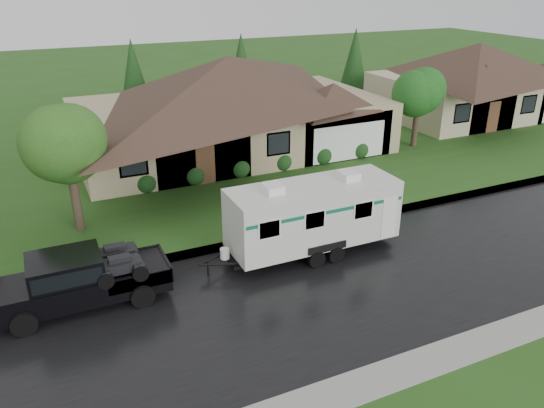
{
  "coord_description": "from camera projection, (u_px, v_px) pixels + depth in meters",
  "views": [
    {
      "loc": [
        -8.89,
        -15.65,
        10.21
      ],
      "look_at": [
        -0.73,
        2.0,
        1.67
      ],
      "focal_mm": 35.0,
      "sensor_mm": 36.0,
      "label": 1
    }
  ],
  "objects": [
    {
      "name": "ground",
      "position": [
        311.0,
        259.0,
        20.53
      ],
      "size": [
        140.0,
        140.0,
        0.0
      ],
      "primitive_type": "plane",
      "color": "#274D18",
      "rests_on": "ground"
    },
    {
      "name": "road",
      "position": [
        338.0,
        284.0,
        18.87
      ],
      "size": [
        140.0,
        8.0,
        0.01
      ],
      "primitive_type": "cube",
      "color": "black",
      "rests_on": "ground"
    },
    {
      "name": "curb",
      "position": [
        285.0,
        233.0,
        22.37
      ],
      "size": [
        140.0,
        0.5,
        0.15
      ],
      "primitive_type": "cube",
      "color": "gray",
      "rests_on": "ground"
    },
    {
      "name": "lawn",
      "position": [
        195.0,
        149.0,
        32.96
      ],
      "size": [
        140.0,
        26.0,
        0.15
      ],
      "primitive_type": "cube",
      "color": "#274D18",
      "rests_on": "ground"
    },
    {
      "name": "house_main",
      "position": [
        235.0,
        93.0,
        31.47
      ],
      "size": [
        19.44,
        10.8,
        6.9
      ],
      "color": "gray",
      "rests_on": "lawn"
    },
    {
      "name": "house_neighbor",
      "position": [
        481.0,
        72.0,
        39.67
      ],
      "size": [
        15.12,
        9.72,
        6.45
      ],
      "color": "#B8AC88",
      "rests_on": "lawn"
    },
    {
      "name": "tree_left_green",
      "position": [
        67.0,
        145.0,
        21.11
      ],
      "size": [
        3.24,
        3.24,
        5.36
      ],
      "color": "#382B1E",
      "rests_on": "lawn"
    },
    {
      "name": "tree_right_green",
      "position": [
        419.0,
        91.0,
        32.01
      ],
      "size": [
        2.99,
        2.99,
        4.95
      ],
      "color": "#382B1E",
      "rests_on": "lawn"
    },
    {
      "name": "shrub_row",
      "position": [
        261.0,
        164.0,
        28.77
      ],
      "size": [
        13.6,
        1.0,
        1.0
      ],
      "color": "#143814",
      "rests_on": "lawn"
    },
    {
      "name": "pickup_truck",
      "position": [
        76.0,
        279.0,
        17.29
      ],
      "size": [
        5.69,
        2.16,
        1.9
      ],
      "color": "black",
      "rests_on": "ground"
    },
    {
      "name": "travel_trailer",
      "position": [
        313.0,
        213.0,
        20.41
      ],
      "size": [
        7.02,
        2.47,
        3.15
      ],
      "color": "silver",
      "rests_on": "ground"
    }
  ]
}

